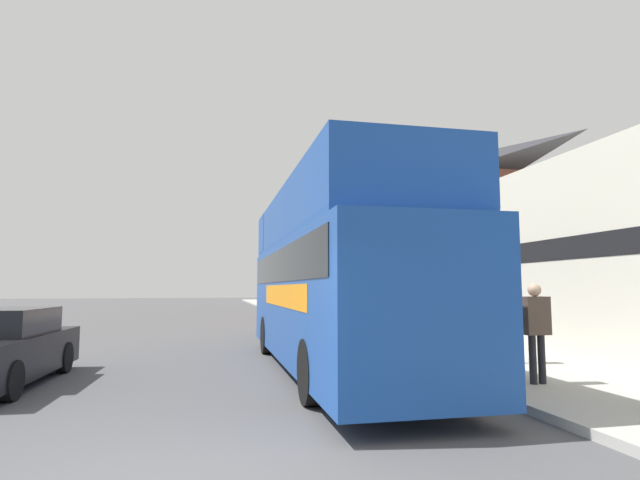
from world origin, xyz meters
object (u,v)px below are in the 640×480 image
object	(u,v)px
tour_bus	(330,289)
lamp_post_second	(344,250)
litter_bin	(489,342)
lamp_post_nearest	(432,227)
lamp_post_third	(305,256)
parked_car_ahead_of_bus	(302,317)
pedestrian_second	(536,323)

from	to	relation	value
tour_bus	lamp_post_second	world-z (taller)	lamp_post_second
tour_bus	litter_bin	size ratio (longest dim) A/B	12.14
lamp_post_nearest	lamp_post_third	distance (m)	16.17
tour_bus	lamp_post_third	world-z (taller)	lamp_post_third
parked_car_ahead_of_bus	litter_bin	distance (m)	9.03
tour_bus	parked_car_ahead_of_bus	distance (m)	8.04
lamp_post_nearest	litter_bin	size ratio (longest dim) A/B	5.13
tour_bus	parked_car_ahead_of_bus	xyz separation A→B (m)	(0.77, 7.93, -1.09)
lamp_post_second	litter_bin	world-z (taller)	lamp_post_second
tour_bus	pedestrian_second	xyz separation A→B (m)	(3.08, -3.06, -0.61)
pedestrian_second	litter_bin	world-z (taller)	pedestrian_second
lamp_post_third	litter_bin	world-z (taller)	lamp_post_third
parked_car_ahead_of_bus	litter_bin	xyz separation A→B (m)	(2.80, -8.59, -0.13)
lamp_post_third	parked_car_ahead_of_bus	bearing A→B (deg)	-101.04
litter_bin	lamp_post_third	bearing A→B (deg)	94.53
lamp_post_nearest	litter_bin	bearing A→B (deg)	-6.60
tour_bus	lamp_post_third	bearing A→B (deg)	81.62
lamp_post_second	lamp_post_third	bearing A→B (deg)	90.50
parked_car_ahead_of_bus	litter_bin	bearing A→B (deg)	-69.12
parked_car_ahead_of_bus	lamp_post_nearest	bearing A→B (deg)	-77.01
tour_bus	pedestrian_second	size ratio (longest dim) A/B	5.95
pedestrian_second	lamp_post_nearest	world-z (taller)	lamp_post_nearest
lamp_post_nearest	litter_bin	xyz separation A→B (m)	(1.29, -0.15, -2.65)
lamp_post_nearest	lamp_post_third	world-z (taller)	lamp_post_third
litter_bin	parked_car_ahead_of_bus	bearing A→B (deg)	108.07
tour_bus	lamp_post_nearest	distance (m)	2.74
pedestrian_second	lamp_post_second	xyz separation A→B (m)	(-0.73, 10.63, 2.11)
pedestrian_second	lamp_post_third	world-z (taller)	lamp_post_third
lamp_post_third	pedestrian_second	bearing A→B (deg)	-87.56
parked_car_ahead_of_bus	lamp_post_second	world-z (taller)	lamp_post_second
pedestrian_second	litter_bin	bearing A→B (deg)	78.35
parked_car_ahead_of_bus	lamp_post_nearest	world-z (taller)	lamp_post_nearest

